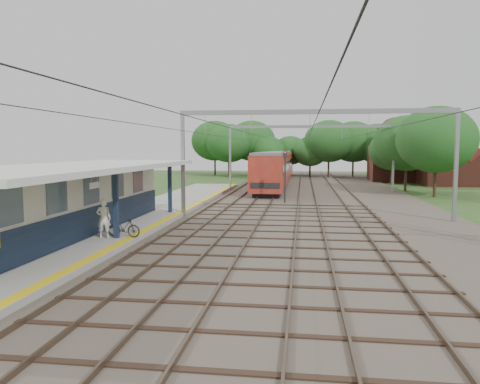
{
  "coord_description": "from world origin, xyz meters",
  "views": [
    {
      "loc": [
        2.82,
        -14.84,
        4.57
      ],
      "look_at": [
        -1.45,
        16.64,
        1.6
      ],
      "focal_mm": 35.0,
      "sensor_mm": 36.0,
      "label": 1
    }
  ],
  "objects_px": {
    "bicycle": "(124,227)",
    "train": "(277,166)",
    "person": "(104,219)",
    "signal_post": "(285,171)"
  },
  "relations": [
    {
      "from": "train",
      "to": "signal_post",
      "type": "relative_size",
      "value": 8.84
    },
    {
      "from": "person",
      "to": "bicycle",
      "type": "height_order",
      "value": "person"
    },
    {
      "from": "person",
      "to": "train",
      "type": "xyz_separation_m",
      "value": [
        5.98,
        39.54,
        0.99
      ]
    },
    {
      "from": "person",
      "to": "signal_post",
      "type": "relative_size",
      "value": 0.42
    },
    {
      "from": "train",
      "to": "signal_post",
      "type": "bearing_deg",
      "value": -85.2
    },
    {
      "from": "train",
      "to": "signal_post",
      "type": "distance_m",
      "value": 22.11
    },
    {
      "from": "bicycle",
      "to": "train",
      "type": "bearing_deg",
      "value": -2.9
    },
    {
      "from": "train",
      "to": "signal_post",
      "type": "height_order",
      "value": "signal_post"
    },
    {
      "from": "person",
      "to": "train",
      "type": "distance_m",
      "value": 40.0
    },
    {
      "from": "bicycle",
      "to": "signal_post",
      "type": "bearing_deg",
      "value": -17.45
    }
  ]
}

